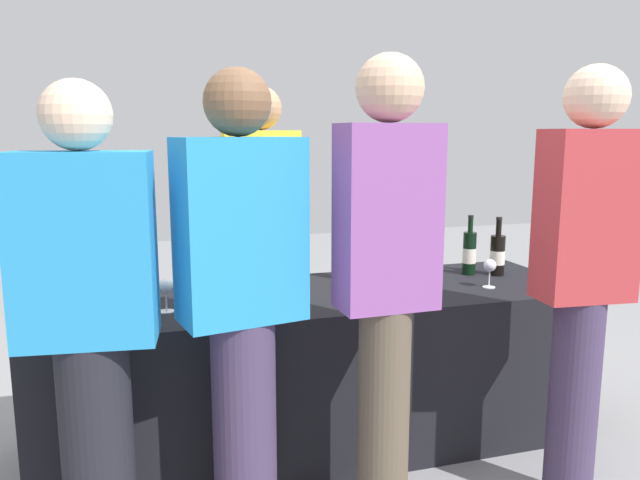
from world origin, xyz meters
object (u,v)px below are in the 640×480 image
at_px(wine_bottle_6, 497,254).
at_px(wine_glass_1, 166,288).
at_px(wine_bottle_2, 222,265).
at_px(wine_glass_0, 137,292).
at_px(guest_2, 386,276).
at_px(wine_bottle_0, 137,273).
at_px(wine_bottle_5, 469,253).
at_px(wine_bottle_1, 191,266).
at_px(wine_bottle_3, 350,257).
at_px(ice_bucket, 105,283).
at_px(guest_0, 89,320).
at_px(guest_1, 242,297).
at_px(wine_glass_2, 490,267).
at_px(wine_bottle_4, 402,257).
at_px(server_pouring, 262,233).
at_px(guest_3, 583,270).

xyz_separation_m(wine_bottle_6, wine_glass_1, (-1.70, -0.20, -0.01)).
bearing_deg(wine_bottle_2, wine_glass_1, -132.17).
distance_m(wine_glass_0, guest_2, 1.01).
xyz_separation_m(wine_bottle_0, wine_bottle_2, (0.39, 0.01, 0.01)).
bearing_deg(wine_bottle_5, guest_2, -134.62).
height_order(wine_bottle_1, wine_bottle_3, wine_bottle_3).
distance_m(wine_bottle_1, ice_bucket, 0.39).
height_order(wine_bottle_5, wine_bottle_6, wine_bottle_5).
bearing_deg(guest_0, guest_1, 8.27).
bearing_deg(guest_0, wine_bottle_5, 29.50).
bearing_deg(ice_bucket, wine_bottle_5, 1.39).
distance_m(wine_glass_2, ice_bucket, 1.78).
height_order(wine_bottle_5, wine_glass_0, wine_bottle_5).
height_order(wine_bottle_2, guest_0, guest_0).
bearing_deg(ice_bucket, wine_glass_0, -64.42).
xyz_separation_m(wine_bottle_4, guest_0, (-1.45, -0.78, 0.03)).
bearing_deg(wine_bottle_5, wine_bottle_3, 174.59).
bearing_deg(wine_glass_1, guest_0, -117.62).
height_order(wine_bottle_4, wine_bottle_5, same).
bearing_deg(guest_2, server_pouring, 96.65).
xyz_separation_m(wine_glass_2, guest_1, (-1.28, -0.47, 0.07)).
xyz_separation_m(wine_bottle_3, guest_3, (0.59, -0.98, 0.11)).
relative_size(wine_bottle_4, guest_2, 0.18).
xyz_separation_m(wine_bottle_3, wine_glass_0, (-1.04, -0.38, -0.01)).
height_order(wine_bottle_2, wine_bottle_5, wine_bottle_2).
bearing_deg(guest_1, wine_bottle_5, 18.04).
height_order(wine_bottle_0, server_pouring, server_pouring).
relative_size(wine_bottle_4, guest_3, 0.18).
height_order(wine_bottle_6, wine_glass_0, wine_bottle_6).
xyz_separation_m(wine_bottle_1, wine_glass_0, (-0.25, -0.38, -0.01)).
bearing_deg(wine_bottle_5, wine_bottle_1, 177.89).
height_order(wine_bottle_6, ice_bucket, wine_bottle_6).
xyz_separation_m(wine_glass_0, guest_3, (1.63, -0.59, 0.11)).
distance_m(wine_bottle_1, guest_1, 0.81).
bearing_deg(wine_bottle_5, wine_glass_1, -170.84).
relative_size(wine_bottle_1, wine_glass_2, 2.30).
relative_size(guest_1, guest_2, 0.97).
bearing_deg(guest_1, wine_bottle_6, 14.00).
distance_m(wine_bottle_0, wine_glass_0, 0.36).
bearing_deg(wine_bottle_6, wine_bottle_0, 177.07).
distance_m(wine_bottle_2, wine_bottle_4, 0.92).
relative_size(wine_bottle_3, wine_bottle_6, 1.07).
relative_size(wine_glass_0, server_pouring, 0.09).
bearing_deg(wine_bottle_2, wine_bottle_4, -2.07).
bearing_deg(wine_glass_2, wine_bottle_0, 168.92).
relative_size(wine_bottle_1, wine_glass_0, 2.10).
height_order(guest_0, guest_3, guest_3).
relative_size(ice_bucket, guest_1, 0.11).
distance_m(wine_bottle_6, guest_1, 1.62).
distance_m(wine_bottle_1, wine_glass_2, 1.43).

